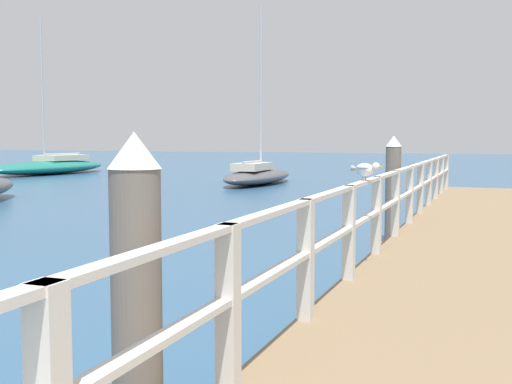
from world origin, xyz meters
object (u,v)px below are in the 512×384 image
object	(u,v)px
dock_piling_near	(137,311)
seagull_foreground	(365,169)
boat_0	(258,175)
boat_1	(51,166)
dock_piling_far	(393,189)

from	to	relation	value
dock_piling_near	seagull_foreground	world-z (taller)	dock_piling_near
boat_0	boat_1	size ratio (longest dim) A/B	0.92
dock_piling_near	dock_piling_far	size ratio (longest dim) A/B	1.00
seagull_foreground	boat_0	distance (m)	19.49
boat_1	dock_piling_near	bearing A→B (deg)	133.57
seagull_foreground	boat_0	size ratio (longest dim) A/B	0.06
seagull_foreground	boat_0	xyz separation A→B (m)	(-8.03, 17.72, -1.21)
seagull_foreground	boat_1	distance (m)	29.59
seagull_foreground	boat_0	bearing A→B (deg)	-121.04
dock_piling_far	seagull_foreground	world-z (taller)	dock_piling_far
boat_0	dock_piling_far	bearing A→B (deg)	-60.56
dock_piling_near	seagull_foreground	bearing A→B (deg)	84.95
dock_piling_far	boat_1	size ratio (longest dim) A/B	0.25
dock_piling_far	boat_1	world-z (taller)	boat_1
dock_piling_far	boat_0	size ratio (longest dim) A/B	0.27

